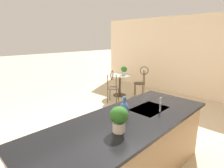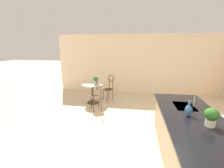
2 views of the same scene
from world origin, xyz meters
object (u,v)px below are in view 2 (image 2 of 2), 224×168
chair_near_window (109,86)px  potted_plant_on_table (96,80)px  bistro_table (93,92)px  potted_plant_counter_near (211,116)px  vase_on_counter (189,110)px  chair_by_island (96,94)px

chair_near_window → potted_plant_on_table: bearing=-51.5°
bistro_table → potted_plant_counter_near: size_ratio=2.65×
bistro_table → vase_on_counter: bearing=43.0°
bistro_table → vase_on_counter: vase_on_counter is taller
chair_near_window → chair_by_island: (1.14, -0.24, 0.00)m
chair_by_island → vase_on_counter: 3.12m
bistro_table → potted_plant_on_table: potted_plant_on_table is taller
bistro_table → potted_plant_counter_near: 4.28m
potted_plant_counter_near → chair_by_island: bearing=-134.5°
bistro_table → chair_by_island: 0.79m
chair_by_island → potted_plant_on_table: 0.87m
potted_plant_on_table → vase_on_counter: (2.87, 2.49, 0.12)m
chair_by_island → vase_on_counter: bearing=47.2°
potted_plant_counter_near → vase_on_counter: potted_plant_counter_near is taller
potted_plant_on_table → chair_by_island: bearing=15.9°
potted_plant_counter_near → vase_on_counter: bearing=-147.4°
chair_near_window → chair_by_island: size_ratio=1.00×
potted_plant_on_table → vase_on_counter: vase_on_counter is taller
chair_near_window → potted_plant_on_table: (0.36, -0.46, 0.33)m
chair_by_island → vase_on_counter: size_ratio=3.62×
bistro_table → chair_near_window: bearing=127.5°
chair_by_island → potted_plant_on_table: chair_by_island is taller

